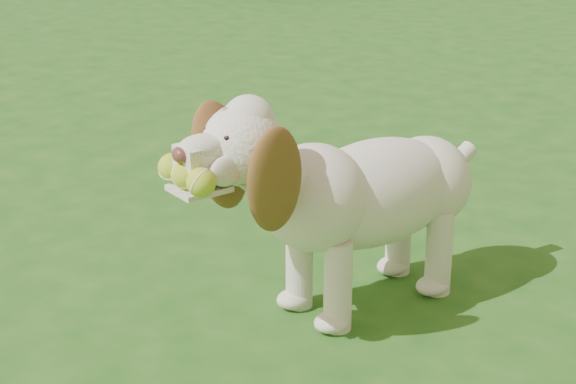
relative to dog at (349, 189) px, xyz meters
The scene contains 2 objects.
ground 0.64m from the dog, behind, with size 80.00×80.00×0.00m, color #1C4F16.
dog is the anchor object (origin of this frame).
Camera 1 is at (2.01, -2.69, 1.59)m, focal length 60.00 mm.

